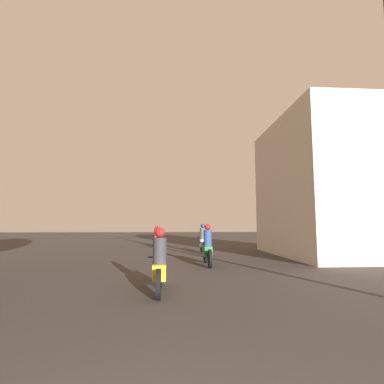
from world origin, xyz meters
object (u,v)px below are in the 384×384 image
(motorcycle_white, at_px, (203,241))
(building_right_near, at_px, (315,187))
(motorcycle_yellow, at_px, (160,266))
(motorcycle_red, at_px, (156,238))
(motorcycle_green, at_px, (207,248))

(motorcycle_white, distance_m, building_right_near, 6.62)
(motorcycle_yellow, bearing_deg, motorcycle_red, 101.43)
(motorcycle_green, height_order, motorcycle_red, motorcycle_green)
(motorcycle_yellow, distance_m, building_right_near, 11.27)
(motorcycle_green, relative_size, building_right_near, 0.27)
(motorcycle_yellow, distance_m, motorcycle_green, 4.92)
(motorcycle_yellow, xyz_separation_m, motorcycle_red, (-0.77, 14.69, -0.02))
(motorcycle_yellow, relative_size, motorcycle_red, 0.96)
(motorcycle_red, bearing_deg, building_right_near, -46.48)
(motorcycle_yellow, xyz_separation_m, motorcycle_white, (2.05, 9.54, 0.04))
(motorcycle_yellow, xyz_separation_m, motorcycle_green, (1.70, 4.62, 0.03))
(motorcycle_white, bearing_deg, motorcycle_yellow, -107.46)
(motorcycle_yellow, height_order, building_right_near, building_right_near)
(motorcycle_yellow, distance_m, motorcycle_red, 14.71)
(motorcycle_green, xyz_separation_m, motorcycle_red, (-2.47, 10.07, -0.05))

